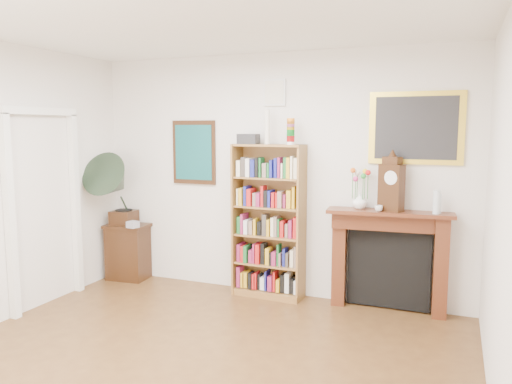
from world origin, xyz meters
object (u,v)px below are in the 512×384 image
(bottle_left, at_px, (436,202))
(bottle_right, at_px, (438,204))
(fireplace, at_px, (389,252))
(mantel_clock, at_px, (391,185))
(gramophone, at_px, (115,185))
(flower_vase, at_px, (360,201))
(teacup, at_px, (379,208))
(side_cabinet, at_px, (128,252))
(cd_stack, at_px, (133,224))
(bookshelf, at_px, (268,213))

(bottle_left, height_order, bottle_right, bottle_left)
(fireplace, bearing_deg, mantel_clock, -85.55)
(gramophone, distance_m, flower_vase, 3.02)
(teacup, xyz_separation_m, bottle_right, (0.57, 0.10, 0.07))
(side_cabinet, bearing_deg, teacup, -5.62)
(flower_vase, xyz_separation_m, bottle_right, (0.79, -0.00, 0.02))
(cd_stack, distance_m, teacup, 3.00)
(mantel_clock, bearing_deg, flower_vase, -160.85)
(side_cabinet, height_order, gramophone, gramophone)
(gramophone, distance_m, bottle_left, 3.79)
(gramophone, bearing_deg, bottle_left, -1.88)
(bookshelf, xyz_separation_m, flower_vase, (1.03, 0.03, 0.19))
(bookshelf, distance_m, fireplace, 1.39)
(bookshelf, distance_m, bottle_left, 1.82)
(bottle_left, bearing_deg, cd_stack, -176.95)
(fireplace, distance_m, flower_vase, 0.62)
(gramophone, relative_size, teacup, 11.71)
(side_cabinet, bearing_deg, bookshelf, -3.90)
(teacup, relative_size, bottle_right, 0.40)
(teacup, bearing_deg, bottle_right, 9.46)
(mantel_clock, distance_m, flower_vase, 0.38)
(side_cabinet, height_order, teacup, teacup)
(gramophone, bearing_deg, teacup, -2.52)
(flower_vase, bearing_deg, teacup, -24.18)
(bookshelf, xyz_separation_m, mantel_clock, (1.36, 0.01, 0.38))
(fireplace, distance_m, teacup, 0.51)
(fireplace, xyz_separation_m, gramophone, (-3.33, -0.26, 0.61))
(teacup, height_order, bottle_left, bottle_left)
(gramophone, relative_size, mantel_clock, 1.66)
(teacup, xyz_separation_m, bottle_left, (0.56, 0.06, 0.09))
(gramophone, distance_m, mantel_clock, 3.34)
(bookshelf, distance_m, side_cabinet, 2.02)
(side_cabinet, bearing_deg, flower_vase, -3.77)
(bookshelf, xyz_separation_m, teacup, (1.25, -0.07, 0.14))
(side_cabinet, height_order, flower_vase, flower_vase)
(bottle_right, bearing_deg, cd_stack, -176.46)
(bookshelf, bearing_deg, flower_vase, 4.27)
(mantel_clock, height_order, bottle_left, mantel_clock)
(cd_stack, bearing_deg, mantel_clock, 3.61)
(bottle_left, xyz_separation_m, bottle_right, (0.02, 0.03, -0.02))
(bookshelf, bearing_deg, side_cabinet, -176.13)
(bookshelf, bearing_deg, cd_stack, -171.23)
(side_cabinet, distance_m, cd_stack, 0.47)
(mantel_clock, relative_size, bottle_right, 2.83)
(flower_vase, bearing_deg, bookshelf, -178.26)
(teacup, distance_m, bottle_right, 0.59)
(flower_vase, distance_m, bottle_right, 0.79)
(teacup, bearing_deg, side_cabinet, 179.63)
(fireplace, distance_m, cd_stack, 3.09)
(teacup, distance_m, bottle_left, 0.57)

